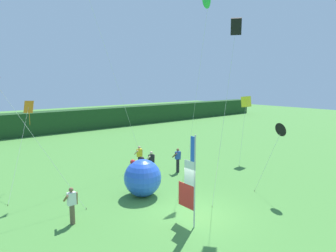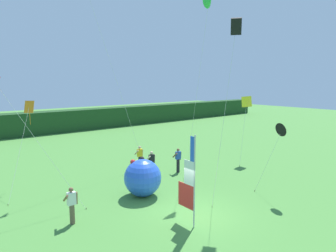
{
  "view_description": "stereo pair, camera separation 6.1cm",
  "coord_description": "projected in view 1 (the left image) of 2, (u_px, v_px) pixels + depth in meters",
  "views": [
    {
      "loc": [
        -9.21,
        -9.41,
        6.17
      ],
      "look_at": [
        0.18,
        2.01,
        3.95
      ],
      "focal_mm": 31.84,
      "sensor_mm": 36.0,
      "label": 1
    },
    {
      "loc": [
        -9.17,
        -9.45,
        6.17
      ],
      "look_at": [
        0.18,
        2.01,
        3.95
      ],
      "focal_mm": 31.84,
      "sensor_mm": 36.0,
      "label": 2
    }
  ],
  "objects": [
    {
      "name": "ground_plane",
      "position": [
        192.0,
        215.0,
        13.89
      ],
      "size": [
        120.0,
        120.0,
        0.0
      ],
      "primitive_type": "plane",
      "color": "#478438"
    },
    {
      "name": "distant_treeline",
      "position": [
        29.0,
        124.0,
        34.42
      ],
      "size": [
        80.0,
        2.4,
        2.62
      ],
      "primitive_type": "cube",
      "color": "#1E421E",
      "rests_on": "ground"
    },
    {
      "name": "banner_flag",
      "position": [
        190.0,
        182.0,
        12.66
      ],
      "size": [
        0.06,
        1.03,
        4.01
      ],
      "color": "#B7B7BC",
      "rests_on": "ground"
    },
    {
      "name": "person_near_banner",
      "position": [
        178.0,
        160.0,
        20.28
      ],
      "size": [
        0.55,
        0.48,
        1.67
      ],
      "color": "black",
      "rests_on": "ground"
    },
    {
      "name": "person_mid_field",
      "position": [
        139.0,
        157.0,
        21.2
      ],
      "size": [
        0.55,
        0.48,
        1.64
      ],
      "color": "black",
      "rests_on": "ground"
    },
    {
      "name": "person_far_left",
      "position": [
        72.0,
        205.0,
        12.89
      ],
      "size": [
        0.55,
        0.48,
        1.66
      ],
      "color": "brown",
      "rests_on": "ground"
    },
    {
      "name": "person_far_right",
      "position": [
        151.0,
        163.0,
        19.61
      ],
      "size": [
        0.55,
        0.48,
        1.64
      ],
      "color": "#B7B2A3",
      "rests_on": "ground"
    },
    {
      "name": "inflatable_balloon",
      "position": [
        143.0,
        178.0,
        16.08
      ],
      "size": [
        2.02,
        2.02,
        2.08
      ],
      "color": "blue",
      "rests_on": "ground"
    },
    {
      "name": "kite_orange_diamond_0",
      "position": [
        28.0,
        112.0,
        17.59
      ],
      "size": [
        2.37,
        3.22,
        5.03
      ],
      "color": "brown",
      "rests_on": "ground"
    },
    {
      "name": "kite_green_delta_1",
      "position": [
        209.0,
        1.0,
        18.08
      ],
      "size": [
        0.93,
        2.41,
        11.48
      ],
      "color": "brown",
      "rests_on": "ground"
    },
    {
      "name": "kite_black_box_2",
      "position": [
        236.0,
        27.0,
        14.18
      ],
      "size": [
        1.74,
        0.81,
        9.2
      ],
      "color": "brown",
      "rests_on": "ground"
    },
    {
      "name": "kite_yellow_box_4",
      "position": [
        246.0,
        102.0,
        23.08
      ],
      "size": [
        2.11,
        1.26,
        5.06
      ],
      "color": "brown",
      "rests_on": "ground"
    },
    {
      "name": "kite_black_delta_5",
      "position": [
        282.0,
        129.0,
        15.72
      ],
      "size": [
        0.8,
        1.63,
        4.08
      ],
      "color": "brown",
      "rests_on": "ground"
    },
    {
      "name": "kite_red_diamond_6",
      "position": [
        2.0,
        93.0,
        13.11
      ],
      "size": [
        3.3,
        2.12,
        6.37
      ],
      "color": "brown",
      "rests_on": "ground"
    }
  ]
}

